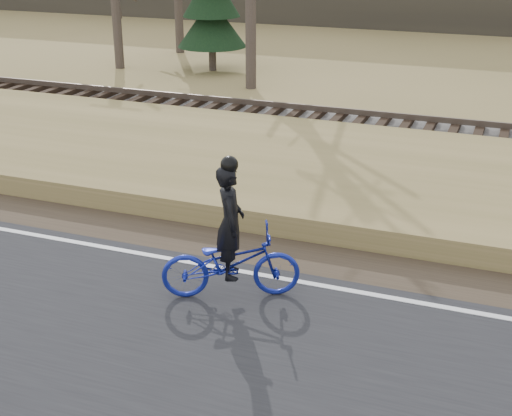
% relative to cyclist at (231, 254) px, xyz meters
% --- Properties ---
extents(ground, '(120.00, 120.00, 0.00)m').
position_rel_cyclist_xyz_m(ground, '(0.51, 0.58, -0.77)').
color(ground, '#9A824E').
rests_on(ground, ground).
extents(road, '(120.00, 6.00, 0.06)m').
position_rel_cyclist_xyz_m(road, '(0.51, -1.92, -0.74)').
color(road, black).
rests_on(road, ground).
extents(edge_line, '(120.00, 0.12, 0.01)m').
position_rel_cyclist_xyz_m(edge_line, '(0.51, 0.78, -0.71)').
color(edge_line, silver).
rests_on(edge_line, road).
extents(shoulder, '(120.00, 1.60, 0.04)m').
position_rel_cyclist_xyz_m(shoulder, '(0.51, 1.78, -0.75)').
color(shoulder, '#473A2B').
rests_on(shoulder, ground).
extents(embankment, '(120.00, 5.00, 0.44)m').
position_rel_cyclist_xyz_m(embankment, '(0.51, 4.78, -0.55)').
color(embankment, '#9A824E').
rests_on(embankment, ground).
extents(ballast, '(120.00, 3.00, 0.45)m').
position_rel_cyclist_xyz_m(ballast, '(0.51, 8.58, -0.55)').
color(ballast, slate).
rests_on(ballast, ground).
extents(railroad, '(120.00, 2.40, 0.29)m').
position_rel_cyclist_xyz_m(railroad, '(0.51, 8.58, -0.24)').
color(railroad, black).
rests_on(railroad, ballast).
extents(cyclist, '(2.22, 1.54, 2.26)m').
position_rel_cyclist_xyz_m(cyclist, '(0.00, 0.00, 0.00)').
color(cyclist, navy).
rests_on(cyclist, road).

